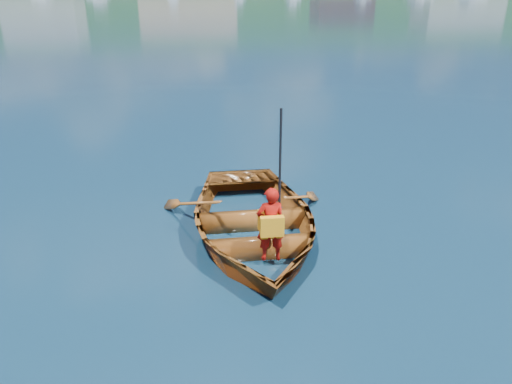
# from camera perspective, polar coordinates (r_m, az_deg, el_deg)

# --- Properties ---
(ground) EXTENTS (600.00, 600.00, 0.00)m
(ground) POSITION_cam_1_polar(r_m,az_deg,el_deg) (7.75, -1.03, -7.26)
(ground) COLOR #0F253E
(ground) RESTS_ON ground
(rowboat) EXTENTS (3.17, 4.33, 0.87)m
(rowboat) POSITION_cam_1_polar(r_m,az_deg,el_deg) (8.14, -0.45, -3.37)
(rowboat) COLOR maroon
(rowboat) RESTS_ON ground
(child_paddler) EXTENTS (0.43, 0.35, 2.23)m
(child_paddler) POSITION_cam_1_polar(r_m,az_deg,el_deg) (7.19, 1.70, -3.65)
(child_paddler) COLOR #A30F09
(child_paddler) RESTS_ON ground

